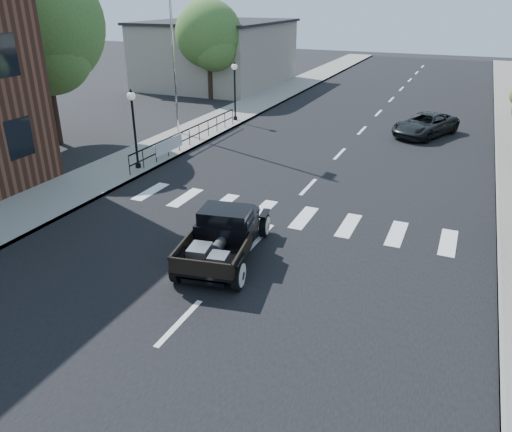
% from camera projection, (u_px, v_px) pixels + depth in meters
% --- Properties ---
extents(ground, '(120.00, 120.00, 0.00)m').
position_uv_depth(ground, '(234.00, 266.00, 14.45)').
color(ground, black).
rests_on(ground, ground).
extents(road, '(14.00, 80.00, 0.02)m').
position_uv_depth(road, '(354.00, 139.00, 27.01)').
color(road, black).
rests_on(road, ground).
extents(road_markings, '(12.00, 60.00, 0.06)m').
position_uv_depth(road_markings, '(329.00, 166.00, 22.83)').
color(road_markings, silver).
rests_on(road_markings, ground).
extents(sidewalk_left, '(3.00, 80.00, 0.15)m').
position_uv_depth(sidewalk_left, '(215.00, 123.00, 30.07)').
color(sidewalk_left, gray).
rests_on(sidewalk_left, ground).
extents(low_building_left, '(10.00, 12.00, 5.00)m').
position_uv_depth(low_building_left, '(217.00, 54.00, 42.33)').
color(low_building_left, gray).
rests_on(low_building_left, ground).
extents(railing, '(0.08, 10.00, 1.00)m').
position_uv_depth(railing, '(189.00, 136.00, 25.21)').
color(railing, black).
rests_on(railing, sidewalk_left).
extents(banner, '(0.04, 2.20, 0.60)m').
position_uv_depth(banner, '(170.00, 150.00, 23.59)').
color(banner, silver).
rests_on(banner, sidewalk_left).
extents(lamp_post_b, '(0.36, 0.36, 3.45)m').
position_uv_depth(lamp_post_b, '(135.00, 129.00, 21.47)').
color(lamp_post_b, black).
rests_on(lamp_post_b, sidewalk_left).
extents(lamp_post_c, '(0.36, 0.36, 3.45)m').
position_uv_depth(lamp_post_c, '(235.00, 91.00, 29.85)').
color(lamp_post_c, black).
rests_on(lamp_post_c, sidewalk_left).
extents(flagpole, '(0.12, 0.12, 11.20)m').
position_uv_depth(flagpole, '(172.00, 25.00, 25.49)').
color(flagpole, silver).
rests_on(flagpole, sidewalk_left).
extents(big_tree_near, '(6.05, 6.05, 8.89)m').
position_uv_depth(big_tree_near, '(46.00, 56.00, 24.41)').
color(big_tree_near, '#40652B').
rests_on(big_tree_near, ground).
extents(big_tree_far, '(4.75, 4.75, 6.98)m').
position_uv_depth(big_tree_far, '(209.00, 50.00, 35.99)').
color(big_tree_far, '#40652B').
rests_on(big_tree_far, ground).
extents(hotrod_pickup, '(2.81, 4.75, 1.55)m').
position_uv_depth(hotrod_pickup, '(224.00, 235.00, 14.58)').
color(hotrod_pickup, black).
rests_on(hotrod_pickup, ground).
extents(second_car, '(3.67, 4.89, 1.23)m').
position_uv_depth(second_car, '(425.00, 125.00, 27.42)').
color(second_car, black).
rests_on(second_car, ground).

